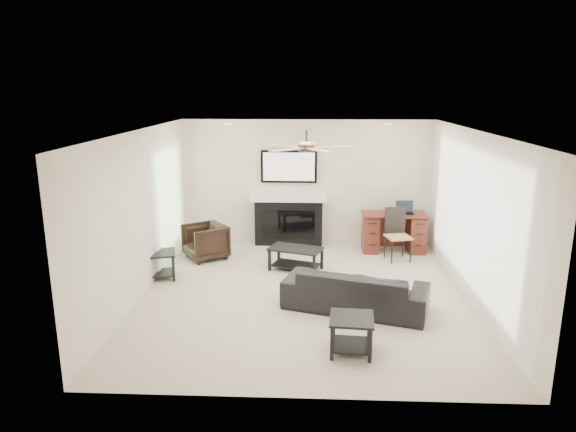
# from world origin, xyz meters

# --- Properties ---
(room_shell) EXTENTS (5.50, 5.54, 2.52)m
(room_shell) POSITION_xyz_m (0.19, 0.08, 1.68)
(room_shell) COLOR beige
(room_shell) RESTS_ON ground
(sofa) EXTENTS (2.17, 1.35, 0.59)m
(sofa) POSITION_xyz_m (0.72, -0.51, 0.30)
(sofa) COLOR black
(sofa) RESTS_ON ground
(armchair) EXTENTS (0.98, 0.98, 0.65)m
(armchair) POSITION_xyz_m (-1.88, 1.64, 0.32)
(armchair) COLOR black
(armchair) RESTS_ON ground
(coffee_table) EXTENTS (1.01, 0.77, 0.40)m
(coffee_table) POSITION_xyz_m (-0.18, 1.09, 0.20)
(coffee_table) COLOR black
(coffee_table) RESTS_ON ground
(end_table_near) EXTENTS (0.56, 0.56, 0.45)m
(end_table_near) POSITION_xyz_m (0.57, -1.76, 0.23)
(end_table_near) COLOR black
(end_table_near) RESTS_ON ground
(end_table_left) EXTENTS (0.62, 0.62, 0.45)m
(end_table_left) POSITION_xyz_m (-2.43, 0.59, 0.23)
(end_table_left) COLOR black
(end_table_left) RESTS_ON ground
(fireplace_unit) EXTENTS (1.52, 0.34, 1.91)m
(fireplace_unit) POSITION_xyz_m (-0.37, 2.58, 0.95)
(fireplace_unit) COLOR black
(fireplace_unit) RESTS_ON ground
(desk) EXTENTS (1.22, 0.56, 0.76)m
(desk) POSITION_xyz_m (1.68, 2.23, 0.38)
(desk) COLOR #411910
(desk) RESTS_ON ground
(desk_chair) EXTENTS (0.51, 0.52, 0.97)m
(desk_chair) POSITION_xyz_m (1.68, 1.68, 0.48)
(desk_chair) COLOR black
(desk_chair) RESTS_ON ground
(laptop) EXTENTS (0.33, 0.24, 0.23)m
(laptop) POSITION_xyz_m (1.88, 2.21, 0.88)
(laptop) COLOR black
(laptop) RESTS_ON desk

